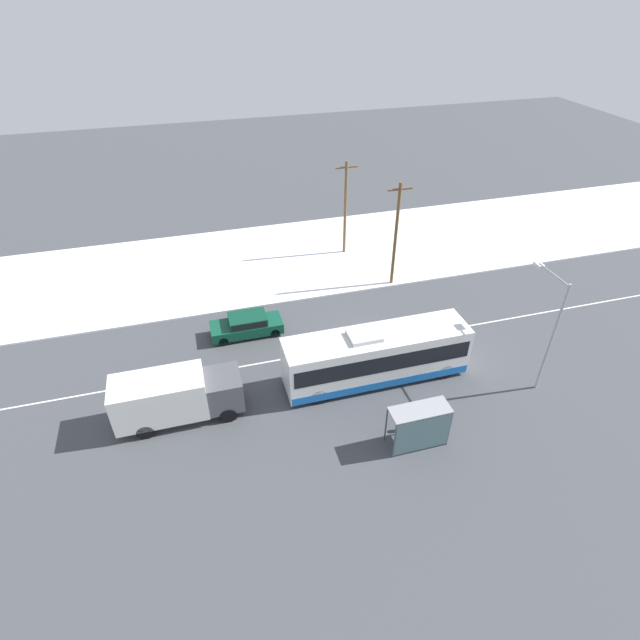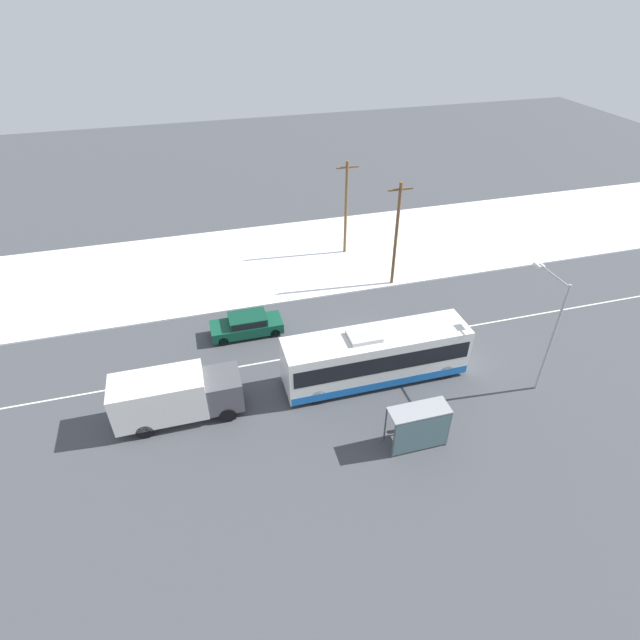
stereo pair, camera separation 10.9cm
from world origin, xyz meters
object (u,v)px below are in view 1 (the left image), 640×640
city_bus (376,356)px  utility_pole_snowlot (345,207)px  box_truck (175,396)px  sedan_car (247,324)px  streetlamp (549,319)px  bus_shelter (421,424)px  utility_pole_roadside (396,234)px  pedestrian_at_stop (422,414)px

city_bus → utility_pole_snowlot: size_ratio=1.37×
box_truck → sedan_car: box_truck is taller
sedan_car → streetlamp: bearing=149.4°
box_truck → utility_pole_snowlot: size_ratio=0.85×
bus_shelter → sedan_car: bearing=120.1°
utility_pole_snowlot → sedan_car: bearing=-136.6°
sedan_car → streetlamp: size_ratio=0.67×
box_truck → bus_shelter: bearing=-24.9°
bus_shelter → utility_pole_roadside: 16.15m
sedan_car → streetlamp: 18.23m
streetlamp → utility_pole_snowlot: bearing=107.1°
city_bus → utility_pole_snowlot: utility_pole_snowlot is taller
city_bus → utility_pole_roadside: size_ratio=1.33×
pedestrian_at_stop → streetlamp: size_ratio=0.23×
bus_shelter → utility_pole_snowlot: utility_pole_snowlot is taller
city_bus → sedan_car: city_bus is taller
city_bus → pedestrian_at_stop: bearing=-77.8°
streetlamp → utility_pole_snowlot: (-5.63, 18.28, -0.38)m
sedan_car → city_bus: bearing=136.2°
box_truck → bus_shelter: size_ratio=2.19×
city_bus → bus_shelter: size_ratio=3.54×
bus_shelter → streetlamp: streetlamp is taller
streetlamp → city_bus: bearing=162.5°
city_bus → box_truck: size_ratio=1.61×
sedan_car → utility_pole_roadside: 12.62m
bus_shelter → utility_pole_snowlot: (2.86, 21.03, 2.45)m
box_truck → streetlamp: size_ratio=0.95×
sedan_car → bus_shelter: 13.71m
sedan_car → utility_pole_snowlot: bearing=-136.6°
sedan_car → bus_shelter: size_ratio=1.54×
utility_pole_roadside → pedestrian_at_stop: bearing=-106.3°
utility_pole_roadside → utility_pole_snowlot: 6.13m
bus_shelter → streetlamp: 9.36m
utility_pole_snowlot → box_truck: bearing=-132.8°
city_bus → bus_shelter: city_bus is taller
box_truck → utility_pole_snowlot: (14.48, 15.63, 2.54)m
pedestrian_at_stop → utility_pole_snowlot: utility_pole_snowlot is taller
city_bus → pedestrian_at_stop: 4.51m
utility_pole_roadside → utility_pole_snowlot: size_ratio=1.02×
streetlamp → bus_shelter: bearing=-162.1°
city_bus → sedan_car: size_ratio=2.30×
sedan_car → box_truck: bearing=53.6°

